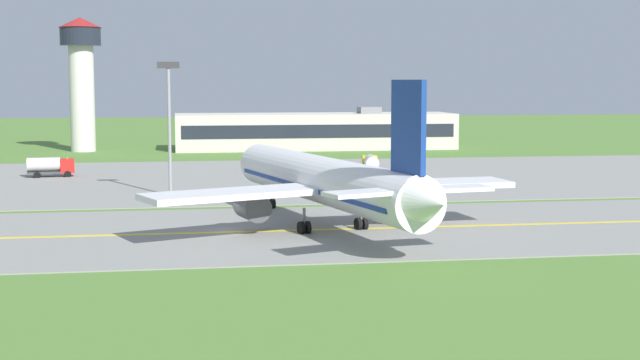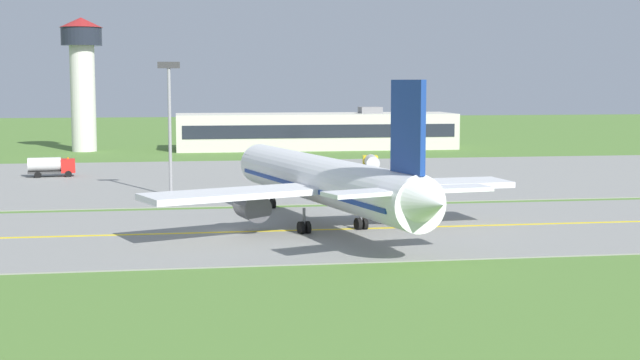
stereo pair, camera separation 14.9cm
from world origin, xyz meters
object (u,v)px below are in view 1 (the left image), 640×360
object	(u,v)px
airplane_lead	(326,182)
apron_light_mast	(169,112)
control_tower	(81,70)
service_truck_baggage	(371,163)
service_truck_fuel	(51,166)

from	to	relation	value
airplane_lead	apron_light_mast	size ratio (longest dim) A/B	2.67
airplane_lead	control_tower	distance (m)	97.42
service_truck_baggage	control_tower	distance (m)	65.55
apron_light_mast	airplane_lead	bearing A→B (deg)	-61.86
airplane_lead	service_truck_baggage	world-z (taller)	airplane_lead
airplane_lead	control_tower	bearing A→B (deg)	107.50
airplane_lead	service_truck_fuel	bearing A→B (deg)	121.49
airplane_lead	service_truck_baggage	distance (m)	46.50
airplane_lead	service_truck_fuel	distance (m)	55.31
airplane_lead	control_tower	world-z (taller)	control_tower
service_truck_baggage	control_tower	bearing A→B (deg)	131.69
service_truck_fuel	control_tower	world-z (taller)	control_tower
service_truck_baggage	airplane_lead	bearing A→B (deg)	-107.02
service_truck_baggage	apron_light_mast	xyz separation A→B (m)	(-26.80, -19.70, 7.79)
service_truck_baggage	apron_light_mast	distance (m)	34.17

